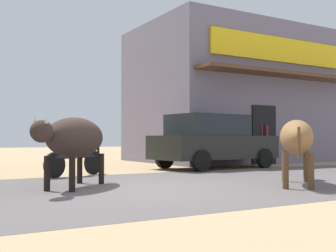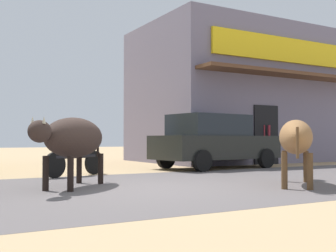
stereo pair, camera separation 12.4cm
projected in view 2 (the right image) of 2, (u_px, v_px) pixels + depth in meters
ground at (136, 188)px, 7.99m from camera, size 80.00×80.00×0.00m
asphalt_road at (136, 188)px, 7.99m from camera, size 72.00×5.89×0.00m
storefront_right_club at (236, 96)px, 18.15m from camera, size 7.88×6.24×5.37m
parked_hatchback_car at (214, 141)px, 13.29m from camera, size 4.20×2.24×1.64m
parked_motorcycle at (76, 157)px, 10.52m from camera, size 1.73×0.93×1.05m
cow_near_brown at (74, 138)px, 8.04m from camera, size 2.12×2.21×1.30m
cow_far_dark at (296, 138)px, 8.47m from camera, size 2.22×2.24×1.27m
pedestrian_by_shop at (264, 138)px, 15.50m from camera, size 0.46×0.61×1.62m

